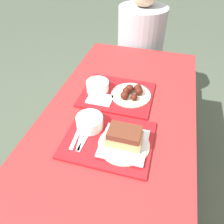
# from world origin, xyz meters

# --- Properties ---
(ground_plane) EXTENTS (12.00, 12.00, 0.00)m
(ground_plane) POSITION_xyz_m (0.00, 0.00, 0.00)
(ground_plane) COLOR #424C3D
(picnic_table) EXTENTS (0.77, 1.59, 0.72)m
(picnic_table) POSITION_xyz_m (0.00, 0.00, 0.63)
(picnic_table) COLOR maroon
(picnic_table) RESTS_ON ground_plane
(picnic_bench_far) EXTENTS (0.73, 0.28, 0.44)m
(picnic_bench_far) POSITION_xyz_m (0.00, 1.01, 0.36)
(picnic_bench_far) COLOR maroon
(picnic_bench_far) RESTS_ON ground_plane
(tray_near) EXTENTS (0.39, 0.32, 0.01)m
(tray_near) POSITION_xyz_m (-0.00, -0.15, 0.73)
(tray_near) COLOR #B21419
(tray_near) RESTS_ON picnic_table
(tray_far) EXTENTS (0.39, 0.32, 0.01)m
(tray_far) POSITION_xyz_m (-0.05, 0.18, 0.73)
(tray_far) COLOR #B21419
(tray_far) RESTS_ON picnic_table
(bowl_coleslaw_near) EXTENTS (0.13, 0.13, 0.06)m
(bowl_coleslaw_near) POSITION_xyz_m (-0.11, -0.10, 0.77)
(bowl_coleslaw_near) COLOR white
(bowl_coleslaw_near) RESTS_ON tray_near
(brisket_sandwich_plate) EXTENTS (0.22, 0.22, 0.09)m
(brisket_sandwich_plate) POSITION_xyz_m (0.07, -0.17, 0.77)
(brisket_sandwich_plate) COLOR beige
(brisket_sandwich_plate) RESTS_ON tray_near
(plastic_fork_near) EXTENTS (0.05, 0.17, 0.00)m
(plastic_fork_near) POSITION_xyz_m (-0.12, -0.17, 0.74)
(plastic_fork_near) COLOR white
(plastic_fork_near) RESTS_ON tray_near
(plastic_knife_near) EXTENTS (0.02, 0.17, 0.00)m
(plastic_knife_near) POSITION_xyz_m (-0.10, -0.17, 0.74)
(plastic_knife_near) COLOR white
(plastic_knife_near) RESTS_ON tray_near
(plastic_spoon_near) EXTENTS (0.03, 0.17, 0.00)m
(plastic_spoon_near) POSITION_xyz_m (-0.14, -0.17, 0.74)
(plastic_spoon_near) COLOR white
(plastic_spoon_near) RESTS_ON tray_near
(condiment_packet) EXTENTS (0.04, 0.03, 0.01)m
(condiment_packet) POSITION_xyz_m (0.01, -0.08, 0.74)
(condiment_packet) COLOR teal
(condiment_packet) RESTS_ON tray_near
(bowl_coleslaw_far) EXTENTS (0.13, 0.13, 0.06)m
(bowl_coleslaw_far) POSITION_xyz_m (-0.16, 0.18, 0.77)
(bowl_coleslaw_far) COLOR white
(bowl_coleslaw_far) RESTS_ON tray_far
(wings_plate_far) EXTENTS (0.22, 0.22, 0.06)m
(wings_plate_far) POSITION_xyz_m (0.03, 0.18, 0.75)
(wings_plate_far) COLOR beige
(wings_plate_far) RESTS_ON tray_far
(napkin_far) EXTENTS (0.13, 0.09, 0.01)m
(napkin_far) POSITION_xyz_m (-0.12, 0.10, 0.74)
(napkin_far) COLOR white
(napkin_far) RESTS_ON tray_far
(person_seated_across) EXTENTS (0.39, 0.39, 0.72)m
(person_seated_across) POSITION_xyz_m (-0.05, 1.01, 0.73)
(person_seated_across) COLOR #9E9EA3
(person_seated_across) RESTS_ON picnic_bench_far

